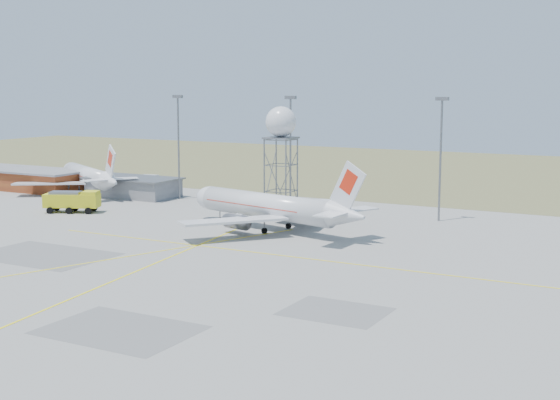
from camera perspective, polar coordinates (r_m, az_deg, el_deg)
The scene contains 12 objects.
ground at distance 84.42m, azimuth -14.64°, elevation -7.26°, with size 400.00×400.00×0.00m, color gray.
grass_strip at distance 207.73m, azimuth 12.90°, elevation 2.00°, with size 400.00×120.00×0.03m, color brown.
building_orange at distance 179.56m, azimuth -18.51°, elevation 1.50°, with size 33.00×12.00×4.30m.
building_grey at distance 160.47m, azimuth -10.68°, elevation 0.94°, with size 19.00×10.00×3.90m.
mast_a at distance 154.94m, azimuth -7.44°, elevation 4.51°, with size 2.20×0.50×20.50m.
mast_b at distance 141.63m, azimuth 0.77°, elevation 4.22°, with size 2.20×0.50×20.50m.
mast_c at distance 130.86m, azimuth 11.68°, elevation 3.70°, with size 2.20×0.50×20.50m.
airliner_main at distance 121.00m, azimuth -0.73°, elevation -0.52°, with size 34.52×32.92×11.84m.
airliner_far at distance 168.38m, azimuth -13.79°, elevation 1.68°, with size 30.11×27.70×11.09m.
radar_tower at distance 132.65m, azimuth 0.07°, elevation 3.29°, with size 5.21×5.21×18.87m.
fire_truck at distance 142.80m, azimuth -14.87°, elevation -0.15°, with size 10.11×6.96×3.86m.
baggage_tug at distance 160.32m, azimuth -15.51°, elevation 0.28°, with size 2.41×2.32×1.57m.
Camera 1 is at (56.44, -58.66, 22.39)m, focal length 50.00 mm.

